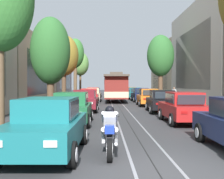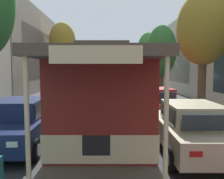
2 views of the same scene
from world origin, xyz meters
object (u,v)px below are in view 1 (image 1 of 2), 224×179
motorcycle_with_rider (110,132)px  parked_car_orange_far_right (131,92)px  street_tree_kerb_left_mid (64,56)px  street_tree_kerb_left_far (80,64)px  parked_car_black_mid_right (162,101)px  street_tree_kerb_right_second (161,56)px  parked_car_orange_fourth_right (148,97)px  parked_car_green_second_left (72,108)px  parked_car_teal_sixth_right (135,93)px  parked_car_red_second_right (184,107)px  street_tree_kerb_left_fourth (75,54)px  parked_car_teal_near_left (48,126)px  pedestrian_on_left_pavement (174,93)px  parked_car_red_fourth_left (89,97)px  parked_car_red_sixth_left (93,93)px  parked_car_navy_fifth_right (141,95)px  parked_car_beige_fifth_left (93,95)px  street_tree_kerb_left_second (50,51)px  cable_car_trolley (116,87)px  parked_car_maroon_mid_left (85,100)px

motorcycle_with_rider → parked_car_orange_far_right: bearing=83.9°
street_tree_kerb_left_mid → street_tree_kerb_left_far: size_ratio=0.98×
parked_car_black_mid_right → street_tree_kerb_right_second: size_ratio=0.59×
parked_car_orange_fourth_right → parked_car_green_second_left: bearing=-115.3°
parked_car_teal_sixth_right → motorcycle_with_rider: (-3.83, -30.30, -0.15)m
parked_car_red_second_right → street_tree_kerb_left_fourth: bearing=109.9°
parked_car_teal_near_left → parked_car_red_second_right: (5.61, 6.26, 0.00)m
parked_car_orange_fourth_right → parked_car_black_mid_right: bearing=-89.7°
parked_car_teal_sixth_right → pedestrian_on_left_pavement: pedestrian_on_left_pavement is taller
street_tree_kerb_left_mid → street_tree_kerb_right_second: 10.75m
parked_car_red_second_right → pedestrian_on_left_pavement: (4.27, 19.44, 0.13)m
parked_car_teal_near_left → parked_car_red_fourth_left: (0.04, 19.52, 0.00)m
parked_car_red_sixth_left → parked_car_black_mid_right: bearing=-74.2°
parked_car_navy_fifth_right → street_tree_kerb_left_fourth: (-7.86, 3.27, 4.98)m
parked_car_black_mid_right → street_tree_kerb_left_far: street_tree_kerb_left_far is taller
parked_car_beige_fifth_left → street_tree_kerb_left_second: 14.77m
parked_car_teal_near_left → cable_car_trolley: 24.09m
parked_car_red_fourth_left → street_tree_kerb_left_second: street_tree_kerb_left_second is taller
parked_car_red_second_right → parked_car_maroon_mid_left: bearing=130.0°
parked_car_navy_fifth_right → motorcycle_with_rider: size_ratio=2.21×
parked_car_teal_near_left → parked_car_maroon_mid_left: same height
parked_car_beige_fifth_left → street_tree_kerb_right_second: bearing=-15.8°
parked_car_black_mid_right → parked_car_navy_fifth_right: bearing=89.6°
parked_car_teal_near_left → parked_car_green_second_left: same height
parked_car_red_fourth_left → cable_car_trolley: cable_car_trolley is taller
parked_car_navy_fifth_right → parked_car_teal_sixth_right: 5.66m
parked_car_orange_fourth_right → parked_car_teal_sixth_right: same height
parked_car_black_mid_right → cable_car_trolley: 12.43m
street_tree_kerb_left_fourth → pedestrian_on_left_pavement: bearing=-9.5°
parked_car_red_sixth_left → cable_car_trolley: bearing=-70.3°
street_tree_kerb_left_far → pedestrian_on_left_pavement: street_tree_kerb_left_far is taller
street_tree_kerb_left_fourth → parked_car_navy_fifth_right: bearing=-22.6°
street_tree_kerb_left_second → street_tree_kerb_left_far: 23.85m
street_tree_kerb_left_second → street_tree_kerb_left_fourth: bearing=90.4°
parked_car_navy_fifth_right → street_tree_kerb_left_fourth: 9.86m
parked_car_teal_sixth_right → parked_car_orange_far_right: same height
parked_car_green_second_left → street_tree_kerb_left_far: bearing=94.2°
parked_car_maroon_mid_left → parked_car_orange_far_right: same height
parked_car_teal_near_left → parked_car_orange_fourth_right: size_ratio=1.00×
parked_car_red_fourth_left → parked_car_black_mid_right: 9.49m
parked_car_orange_far_right → parked_car_black_mid_right: bearing=-90.1°
parked_car_red_sixth_left → street_tree_kerb_left_second: bearing=-95.4°
parked_car_green_second_left → street_tree_kerb_left_mid: bearing=99.9°
parked_car_teal_near_left → street_tree_kerb_right_second: (7.72, 23.13, 4.30)m
street_tree_kerb_left_second → motorcycle_with_rider: 12.38m
motorcycle_with_rider → parked_car_beige_fifth_left: bearing=93.5°
parked_car_red_sixth_left → parked_car_orange_fourth_right: bearing=-68.0°
parked_car_teal_near_left → street_tree_kerb_left_far: street_tree_kerb_left_far is taller
parked_car_maroon_mid_left → motorcycle_with_rider: size_ratio=2.20×
parked_car_red_sixth_left → street_tree_kerb_right_second: size_ratio=0.59×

